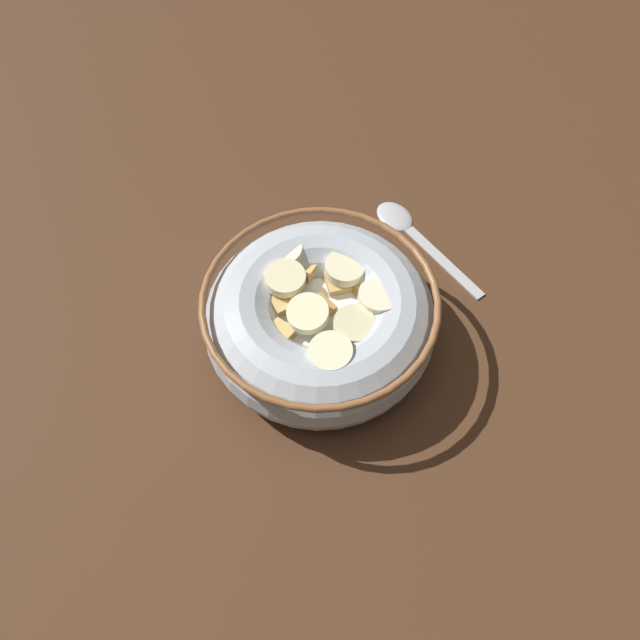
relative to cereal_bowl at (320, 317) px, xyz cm
name	(u,v)px	position (x,y,z in cm)	size (l,w,h in cm)	color
ground_plane	(320,343)	(-0.04, 0.01, -4.47)	(134.36, 134.36, 2.00)	#472B19
cereal_bowl	(320,317)	(0.00, 0.00, 0.00)	(19.22, 19.22, 6.55)	#B2BCC6
spoon	(407,226)	(14.02, -5.53, -3.13)	(10.73, 12.17, 0.80)	#B7B7BC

